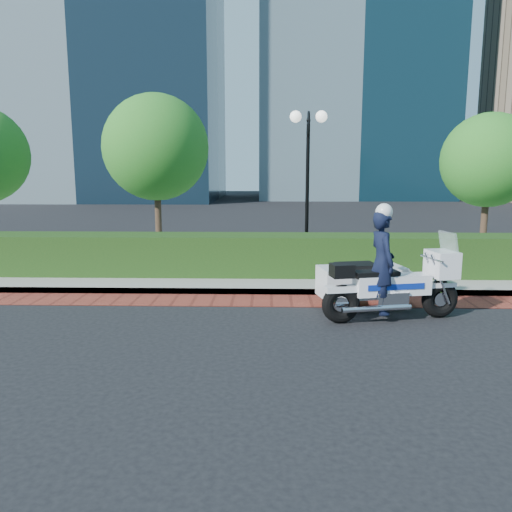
{
  "coord_description": "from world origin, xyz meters",
  "views": [
    {
      "loc": [
        -0.05,
        -8.85,
        2.75
      ],
      "look_at": [
        -0.33,
        1.34,
        1.0
      ],
      "focal_mm": 35.0,
      "sensor_mm": 36.0,
      "label": 1
    }
  ],
  "objects_px": {
    "tree_b": "(156,148)",
    "police_motorcycle": "(378,277)",
    "lamppost": "(308,163)",
    "tree_c": "(489,160)"
  },
  "relations": [
    {
      "from": "tree_c",
      "to": "police_motorcycle",
      "type": "relative_size",
      "value": 1.62
    },
    {
      "from": "tree_c",
      "to": "police_motorcycle",
      "type": "bearing_deg",
      "value": -126.82
    },
    {
      "from": "lamppost",
      "to": "tree_b",
      "type": "bearing_deg",
      "value": 163.89
    },
    {
      "from": "tree_c",
      "to": "lamppost",
      "type": "bearing_deg",
      "value": -166.7
    },
    {
      "from": "tree_b",
      "to": "police_motorcycle",
      "type": "distance_m",
      "value": 8.57
    },
    {
      "from": "lamppost",
      "to": "tree_c",
      "type": "xyz_separation_m",
      "value": [
        5.5,
        1.3,
        0.09
      ]
    },
    {
      "from": "tree_b",
      "to": "lamppost",
      "type": "bearing_deg",
      "value": -16.11
    },
    {
      "from": "lamppost",
      "to": "police_motorcycle",
      "type": "relative_size",
      "value": 1.58
    },
    {
      "from": "lamppost",
      "to": "tree_c",
      "type": "bearing_deg",
      "value": 13.3
    },
    {
      "from": "tree_b",
      "to": "police_motorcycle",
      "type": "bearing_deg",
      "value": -47.31
    }
  ]
}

